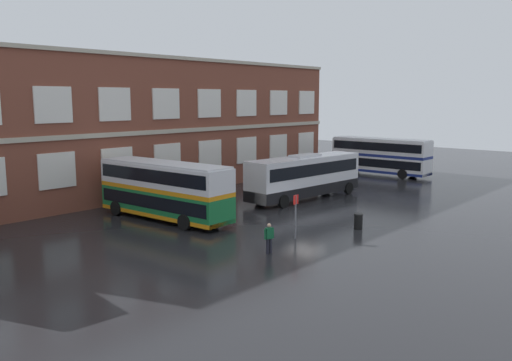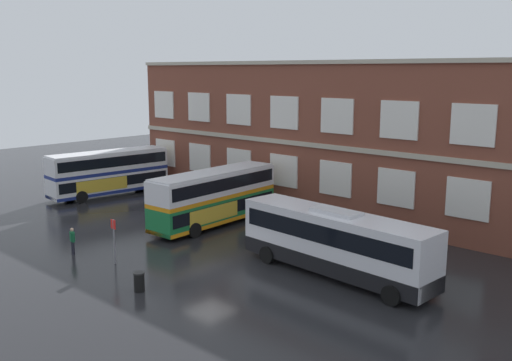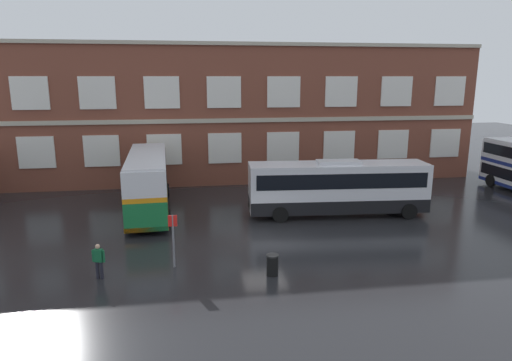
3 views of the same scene
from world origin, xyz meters
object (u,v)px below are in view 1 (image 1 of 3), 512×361
(touring_coach, at_px, (305,177))
(station_litter_bin, at_px, (358,221))
(waiting_passenger, at_px, (269,237))
(bus_stand_flag, at_px, (296,212))
(double_decker_far, at_px, (380,156))
(double_decker_middle, at_px, (164,189))

(touring_coach, distance_m, station_litter_bin, 10.84)
(waiting_passenger, relative_size, bus_stand_flag, 0.63)
(double_decker_far, xyz_separation_m, touring_coach, (-17.15, -2.14, -0.24))
(double_decker_middle, relative_size, touring_coach, 0.92)
(touring_coach, xyz_separation_m, bus_stand_flag, (-10.79, -7.20, -0.27))
(double_decker_far, distance_m, bus_stand_flag, 29.47)
(waiting_passenger, bearing_deg, double_decker_middle, 82.42)
(waiting_passenger, height_order, bus_stand_flag, bus_stand_flag)
(touring_coach, bearing_deg, waiting_passenger, -150.68)
(touring_coach, bearing_deg, double_decker_far, 7.11)
(bus_stand_flag, bearing_deg, double_decker_far, 18.49)
(double_decker_middle, xyz_separation_m, double_decker_far, (29.94, -0.66, 0.00))
(double_decker_middle, relative_size, double_decker_far, 1.01)
(double_decker_far, bearing_deg, waiting_passenger, -162.11)
(double_decker_middle, distance_m, double_decker_far, 29.94)
(waiting_passenger, bearing_deg, bus_stand_flag, 12.88)
(double_decker_middle, xyz_separation_m, touring_coach, (12.79, -2.80, -0.24))
(double_decker_far, height_order, waiting_passenger, double_decker_far)
(double_decker_middle, height_order, station_litter_bin, double_decker_middle)
(double_decker_middle, distance_m, touring_coach, 13.09)
(touring_coach, height_order, station_litter_bin, touring_coach)
(waiting_passenger, distance_m, bus_stand_flag, 3.59)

